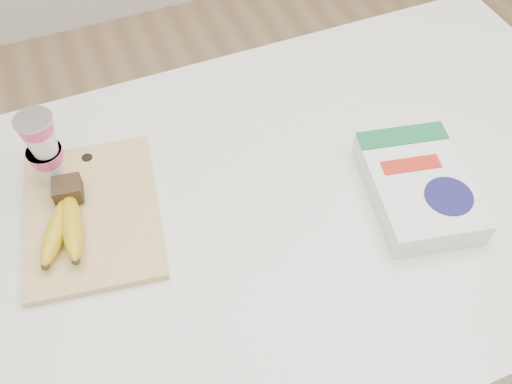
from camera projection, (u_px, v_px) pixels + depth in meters
table at (304, 304)px, 1.40m from camera, size 1.24×0.83×0.93m
cutting_board at (92, 213)px, 0.99m from camera, size 0.28×0.34×0.02m
bananas at (65, 221)px, 0.95m from camera, size 0.11×0.18×0.05m
yogurt_stack at (44, 148)px, 0.97m from camera, size 0.07×0.07×0.15m
cereal_box at (418, 186)px, 1.00m from camera, size 0.21×0.27×0.05m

